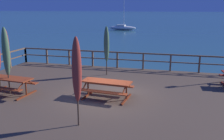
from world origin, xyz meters
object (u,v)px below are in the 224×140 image
object	(u,v)px
patio_umbrella_tall_mid_right	(6,47)
sailboat_distant	(122,28)
picnic_table_mid_centre	(10,82)
picnic_table_back_left	(107,85)
patio_umbrella_tall_back_left	(77,70)
patio_umbrella_short_front	(107,44)
patio_umbrella_short_mid	(6,52)

from	to	relation	value
patio_umbrella_tall_mid_right	sailboat_distant	xyz separation A→B (m)	(-2.78, 41.99, -2.07)
picnic_table_mid_centre	picnic_table_back_left	distance (m)	4.55
picnic_table_mid_centre	patio_umbrella_tall_back_left	distance (m)	5.07
patio_umbrella_tall_mid_right	patio_umbrella_short_front	bearing A→B (deg)	21.63
sailboat_distant	patio_umbrella_short_front	bearing A→B (deg)	-78.68
patio_umbrella_tall_back_left	patio_umbrella_short_front	size ratio (longest dim) A/B	1.05
picnic_table_mid_centre	patio_umbrella_short_front	size ratio (longest dim) A/B	0.79
patio_umbrella_tall_back_left	picnic_table_back_left	bearing A→B (deg)	86.60
picnic_table_back_left	picnic_table_mid_centre	bearing A→B (deg)	-171.94
patio_umbrella_short_front	patio_umbrella_short_mid	bearing A→B (deg)	-127.62
patio_umbrella_short_mid	patio_umbrella_tall_back_left	xyz separation A→B (m)	(4.35, -2.24, -0.04)
picnic_table_back_left	patio_umbrella_short_mid	bearing A→B (deg)	-171.85
picnic_table_back_left	sailboat_distant	size ratio (longest dim) A/B	0.30
picnic_table_mid_centre	patio_umbrella_short_mid	distance (m)	1.40
patio_umbrella_short_mid	patio_umbrella_short_front	xyz separation A→B (m)	(3.43, 4.45, -0.14)
picnic_table_mid_centre	patio_umbrella_short_front	xyz separation A→B (m)	(3.40, 4.44, 1.27)
patio_umbrella_tall_back_left	sailboat_distant	distance (m)	47.51
sailboat_distant	patio_umbrella_tall_mid_right	bearing A→B (deg)	-86.21
picnic_table_back_left	patio_umbrella_short_mid	xyz separation A→B (m)	(-4.53, -0.65, 1.40)
patio_umbrella_tall_back_left	patio_umbrella_short_front	distance (m)	6.75
picnic_table_mid_centre	patio_umbrella_tall_back_left	size ratio (longest dim) A/B	0.75
patio_umbrella_tall_back_left	picnic_table_mid_centre	bearing A→B (deg)	152.52
sailboat_distant	patio_umbrella_short_mid	bearing A→B (deg)	-84.13
picnic_table_mid_centre	picnic_table_back_left	bearing A→B (deg)	8.06
patio_umbrella_short_front	picnic_table_back_left	bearing A→B (deg)	-73.89
picnic_table_back_left	patio_umbrella_tall_mid_right	size ratio (longest dim) A/B	0.82
patio_umbrella_tall_mid_right	picnic_table_mid_centre	bearing A→B (deg)	-52.59
picnic_table_mid_centre	patio_umbrella_tall_mid_right	bearing A→B (deg)	127.41
picnic_table_back_left	sailboat_distant	xyz separation A→B (m)	(-9.09, 43.72, -0.86)
picnic_table_back_left	patio_umbrella_tall_mid_right	xyz separation A→B (m)	(-6.31, 1.73, 1.21)
patio_umbrella_short_mid	picnic_table_back_left	bearing A→B (deg)	8.15
picnic_table_back_left	sailboat_distant	distance (m)	44.66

